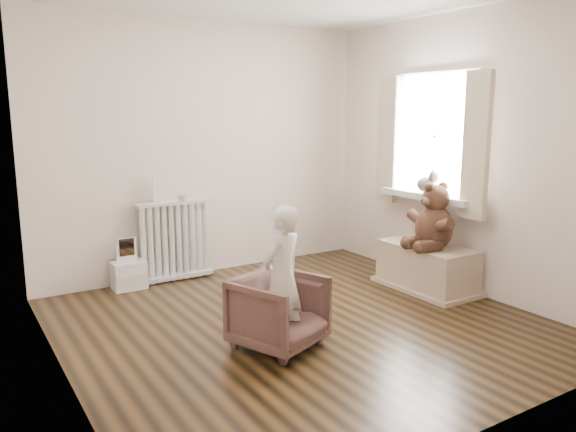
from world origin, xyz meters
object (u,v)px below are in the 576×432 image
teddy_bear (435,223)px  radiator (175,242)px  plush_cat (427,183)px  child (282,277)px  toy_bench (427,269)px  toy_vanity (128,261)px  armchair (279,312)px

teddy_bear → radiator: bearing=144.2°
radiator → plush_cat: plush_cat is taller
child → toy_bench: child is taller
toy_vanity → armchair: 2.00m
radiator → teddy_bear: size_ratio=1.33×
radiator → plush_cat: bearing=-33.6°
toy_vanity → child: 2.06m
radiator → toy_bench: bearing=-38.9°
toy_bench → plush_cat: bearing=52.7°
toy_vanity → armchair: bearing=-74.8°
radiator → teddy_bear: teddy_bear is taller
child → teddy_bear: size_ratio=1.70×
toy_vanity → toy_bench: toy_vanity is taller
child → teddy_bear: bearing=169.0°
armchair → plush_cat: 2.25m
radiator → armchair: 1.96m
plush_cat → teddy_bear: bearing=-129.1°
child → plush_cat: (2.05, 0.63, 0.46)m
plush_cat → armchair: bearing=-171.5°
toy_bench → plush_cat: 0.83m
radiator → armchair: radiator is taller
toy_vanity → teddy_bear: size_ratio=0.80×
radiator → child: bearing=-89.1°
teddy_bear → plush_cat: plush_cat is taller
radiator → toy_vanity: size_ratio=1.65×
teddy_bear → toy_vanity: bearing=151.1°
armchair → child: (0.00, -0.05, 0.27)m
child → toy_bench: (1.91, 0.44, -0.34)m
child → radiator: bearing=-110.3°
radiator → teddy_bear: 2.54m
teddy_bear → plush_cat: bearing=63.7°
toy_vanity → armchair: size_ratio=0.84×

